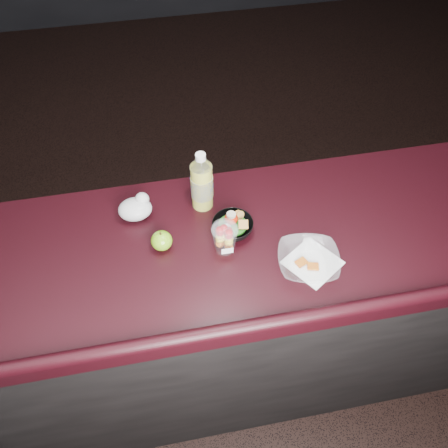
# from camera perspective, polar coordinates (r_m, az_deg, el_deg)

# --- Properties ---
(ground) EXTENTS (8.00, 8.00, 0.00)m
(ground) POSITION_cam_1_polar(r_m,az_deg,el_deg) (2.54, 0.11, -22.27)
(ground) COLOR black
(ground) RESTS_ON ground
(room_shell) EXTENTS (8.00, 8.00, 8.00)m
(room_shell) POSITION_cam_1_polar(r_m,az_deg,el_deg) (0.98, 0.28, 13.46)
(room_shell) COLOR black
(room_shell) RESTS_ON ground
(counter) EXTENTS (4.06, 0.71, 1.02)m
(counter) POSITION_cam_1_polar(r_m,az_deg,el_deg) (2.19, -1.40, -10.66)
(counter) COLOR black
(counter) RESTS_ON ground
(lemonade_bottle) EXTENTS (0.08, 0.08, 0.25)m
(lemonade_bottle) POSITION_cam_1_polar(r_m,az_deg,el_deg) (1.82, -2.55, 4.51)
(lemonade_bottle) COLOR gold
(lemonade_bottle) RESTS_ON counter
(fruit_cup) EXTENTS (0.09, 0.09, 0.13)m
(fruit_cup) POSITION_cam_1_polar(r_m,az_deg,el_deg) (1.70, 0.09, -1.45)
(fruit_cup) COLOR white
(fruit_cup) RESTS_ON counter
(green_apple) EXTENTS (0.08, 0.08, 0.08)m
(green_apple) POSITION_cam_1_polar(r_m,az_deg,el_deg) (1.75, -7.14, -1.90)
(green_apple) COLOR #529110
(green_apple) RESTS_ON counter
(plastic_bag) EXTENTS (0.12, 0.10, 0.09)m
(plastic_bag) POSITION_cam_1_polar(r_m,az_deg,el_deg) (1.85, -10.02, 1.83)
(plastic_bag) COLOR silver
(plastic_bag) RESTS_ON counter
(snack_bowl) EXTENTS (0.19, 0.19, 0.08)m
(snack_bowl) POSITION_cam_1_polar(r_m,az_deg,el_deg) (1.79, 0.97, -0.23)
(snack_bowl) COLOR black
(snack_bowl) RESTS_ON counter
(takeout_bowl) EXTENTS (0.24, 0.24, 0.05)m
(takeout_bowl) POSITION_cam_1_polar(r_m,az_deg,el_deg) (1.71, 9.59, -4.21)
(takeout_bowl) COLOR silver
(takeout_bowl) RESTS_ON counter
(paper_napkin) EXTENTS (0.22, 0.22, 0.00)m
(paper_napkin) POSITION_cam_1_polar(r_m,az_deg,el_deg) (1.74, 10.09, -4.37)
(paper_napkin) COLOR white
(paper_napkin) RESTS_ON counter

